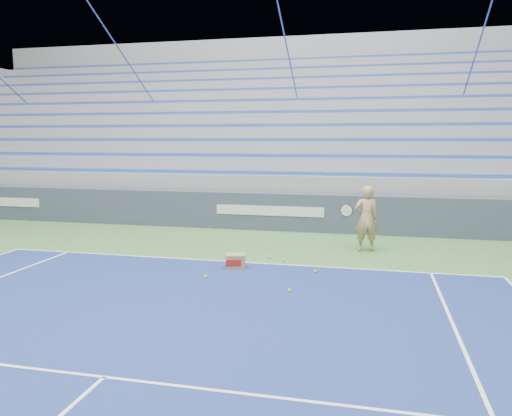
{
  "coord_description": "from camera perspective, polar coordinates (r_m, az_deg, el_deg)",
  "views": [
    {
      "loc": [
        2.89,
        1.59,
        2.7
      ],
      "look_at": [
        0.38,
        12.38,
        1.15
      ],
      "focal_mm": 35.0,
      "sensor_mm": 36.0,
      "label": 1
    }
  ],
  "objects": [
    {
      "name": "bleachers",
      "position": [
        20.22,
        4.91,
        6.97
      ],
      "size": [
        31.0,
        9.15,
        7.3
      ],
      "color": "#97999F",
      "rests_on": "ground"
    },
    {
      "name": "tennis_ball_0",
      "position": [
        10.22,
        6.81,
        -7.22
      ],
      "size": [
        0.07,
        0.07,
        0.07
      ],
      "primitive_type": "sphere",
      "color": "#C7E92F",
      "rests_on": "ground"
    },
    {
      "name": "tennis_ball_4",
      "position": [
        9.84,
        -5.81,
        -7.8
      ],
      "size": [
        0.07,
        0.07,
        0.07
      ],
      "primitive_type": "sphere",
      "color": "#C7E92F",
      "rests_on": "ground"
    },
    {
      "name": "ball_box",
      "position": [
        10.5,
        -2.38,
        -6.11
      ],
      "size": [
        0.47,
        0.41,
        0.3
      ],
      "color": "#9D7C4C",
      "rests_on": "ground"
    },
    {
      "name": "tennis_ball_2",
      "position": [
        8.96,
        3.84,
        -9.37
      ],
      "size": [
        0.07,
        0.07,
        0.07
      ],
      "primitive_type": "sphere",
      "color": "#C7E92F",
      "rests_on": "ground"
    },
    {
      "name": "tennis_ball_3",
      "position": [
        11.11,
        3.14,
        -5.93
      ],
      "size": [
        0.07,
        0.07,
        0.07
      ],
      "primitive_type": "sphere",
      "color": "#C7E92F",
      "rests_on": "ground"
    },
    {
      "name": "sponsor_barrier",
      "position": [
        14.74,
        1.66,
        -0.42
      ],
      "size": [
        30.0,
        0.32,
        1.1
      ],
      "color": "#384356",
      "rests_on": "ground"
    },
    {
      "name": "tennis_ball_1",
      "position": [
        11.37,
        1.52,
        -5.6
      ],
      "size": [
        0.07,
        0.07,
        0.07
      ],
      "primitive_type": "sphere",
      "color": "#C7E92F",
      "rests_on": "ground"
    },
    {
      "name": "tennis_player",
      "position": [
        12.24,
        12.45,
        -1.17
      ],
      "size": [
        0.94,
        0.88,
        1.59
      ],
      "color": "tan",
      "rests_on": "ground"
    }
  ]
}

